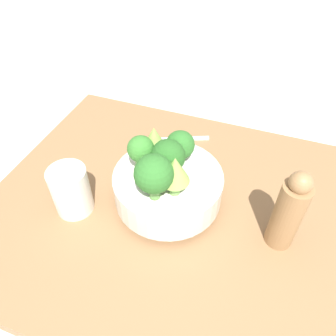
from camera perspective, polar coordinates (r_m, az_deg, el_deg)
name	(u,v)px	position (r m, az deg, el deg)	size (l,w,h in m)	color
ground_plane	(184,219)	(0.70, 2.73, -8.82)	(6.00, 6.00, 0.00)	silver
table	(184,214)	(0.69, 2.78, -7.94)	(0.81, 0.63, 0.04)	olive
bowl	(168,187)	(0.65, 0.00, -3.34)	(0.22, 0.22, 0.08)	silver
romanesco_piece_far	(175,171)	(0.56, 1.24, -0.53)	(0.05, 0.05, 0.08)	#7AB256
broccoli_floret_front	(180,145)	(0.63, 2.14, 3.95)	(0.06, 0.06, 0.07)	#6BA34C
romanesco_piece_near	(154,141)	(0.63, -2.41, 4.69)	(0.06, 0.06, 0.08)	#609347
broccoli_floret_right	(141,151)	(0.61, -4.75, 2.98)	(0.05, 0.05, 0.08)	#6BA34C
broccoli_floret_center	(168,157)	(0.60, 0.00, 1.93)	(0.06, 0.06, 0.08)	#609347
broccoli_floret_back	(154,175)	(0.55, -2.48, -1.14)	(0.07, 0.07, 0.09)	#609347
cup	(71,190)	(0.67, -16.53, -3.77)	(0.07, 0.07, 0.10)	silver
pepper_mill	(289,212)	(0.60, 20.28, -7.17)	(0.05, 0.05, 0.18)	#997047
fork	(175,139)	(0.83, 1.30, 5.04)	(0.16, 0.08, 0.01)	silver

